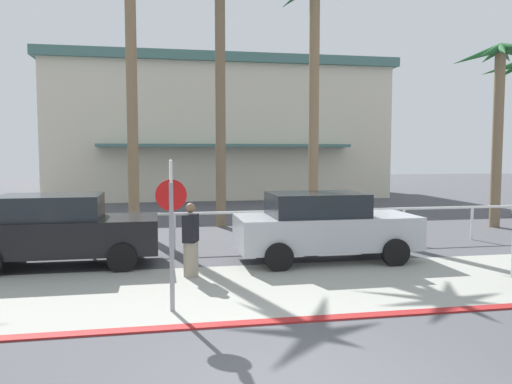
# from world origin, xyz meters

# --- Properties ---
(ground_plane) EXTENTS (80.00, 80.00, 0.00)m
(ground_plane) POSITION_xyz_m (0.00, 10.00, 0.00)
(ground_plane) COLOR #4C4C51
(sidewalk_strip) EXTENTS (44.00, 4.00, 0.02)m
(sidewalk_strip) POSITION_xyz_m (0.00, 4.20, 0.01)
(sidewalk_strip) COLOR #9E9E93
(sidewalk_strip) RESTS_ON ground
(curb_paint) EXTENTS (44.00, 0.24, 0.03)m
(curb_paint) POSITION_xyz_m (0.00, 2.20, 0.01)
(curb_paint) COLOR maroon
(curb_paint) RESTS_ON ground
(building_backdrop) EXTENTS (19.68, 11.69, 7.96)m
(building_backdrop) POSITION_xyz_m (2.08, 27.14, 4.00)
(building_backdrop) COLOR beige
(building_backdrop) RESTS_ON ground
(rail_fence) EXTENTS (24.86, 0.08, 1.04)m
(rail_fence) POSITION_xyz_m (0.00, 8.50, 0.84)
(rail_fence) COLOR white
(rail_fence) RESTS_ON ground
(stop_sign_bike_lane) EXTENTS (0.52, 0.56, 2.56)m
(stop_sign_bike_lane) POSITION_xyz_m (-1.33, 3.04, 1.68)
(stop_sign_bike_lane) COLOR gray
(stop_sign_bike_lane) RESTS_ON ground
(palm_tree_3) EXTENTS (2.65, 3.28, 9.40)m
(palm_tree_3) POSITION_xyz_m (-2.35, 12.02, 6.60)
(palm_tree_3) COLOR #846B4C
(palm_tree_3) RESTS_ON ground
(palm_tree_4) EXTENTS (2.90, 3.57, 9.01)m
(palm_tree_4) POSITION_xyz_m (0.63, 12.67, 6.79)
(palm_tree_4) COLOR #756047
(palm_tree_4) RESTS_ON ground
(palm_tree_5) EXTENTS (3.18, 3.17, 8.69)m
(palm_tree_5) POSITION_xyz_m (3.90, 11.95, 6.58)
(palm_tree_5) COLOR #846B4C
(palm_tree_5) RESTS_ON ground
(palm_tree_6) EXTENTS (3.12, 3.13, 6.46)m
(palm_tree_6) POSITION_xyz_m (10.27, 10.67, 5.00)
(palm_tree_6) COLOR #756047
(palm_tree_6) RESTS_ON ground
(car_black_1) EXTENTS (4.40, 2.02, 1.69)m
(car_black_1) POSITION_xyz_m (-3.82, 7.02, 0.87)
(car_black_1) COLOR black
(car_black_1) RESTS_ON ground
(car_silver_2) EXTENTS (4.40, 2.02, 1.69)m
(car_silver_2) POSITION_xyz_m (2.45, 6.43, 0.87)
(car_silver_2) COLOR #B2B7BC
(car_silver_2) RESTS_ON ground
(pedestrian_1) EXTENTS (0.41, 0.47, 1.60)m
(pedestrian_1) POSITION_xyz_m (-0.87, 5.38, 0.74)
(pedestrian_1) COLOR gray
(pedestrian_1) RESTS_ON ground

